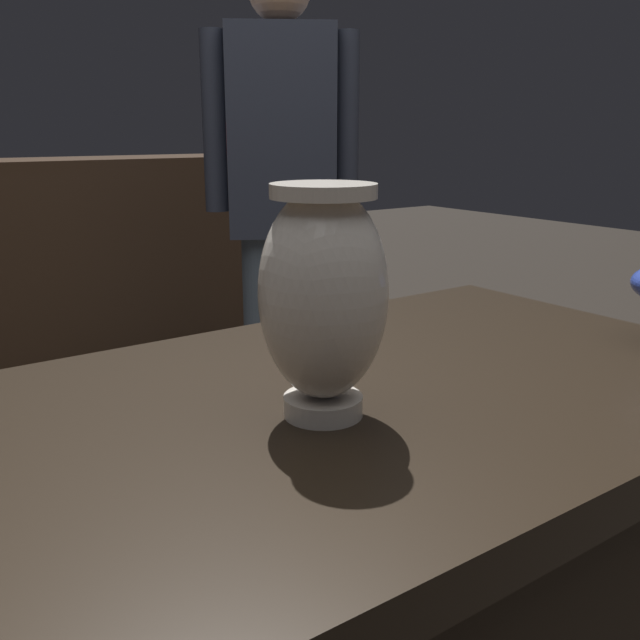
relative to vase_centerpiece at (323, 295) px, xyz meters
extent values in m
cube|color=black|center=(0.02, 0.04, -0.16)|extent=(1.20, 0.64, 0.05)
cylinder|color=silver|center=(0.00, 0.00, -0.12)|extent=(0.09, 0.09, 0.02)
ellipsoid|color=silver|center=(0.00, 0.00, 0.00)|extent=(0.14, 0.14, 0.22)
cylinder|color=silver|center=(0.00, 0.00, 0.11)|extent=(0.11, 0.11, 0.01)
cylinder|color=red|center=(1.06, 2.21, 0.06)|extent=(0.05, 0.05, 0.01)
ellipsoid|color=red|center=(1.06, 2.21, 0.13)|extent=(0.09, 0.09, 0.12)
cylinder|color=red|center=(1.06, 2.21, 0.19)|extent=(0.07, 0.07, 0.01)
cylinder|color=slate|center=(0.83, 1.24, -0.54)|extent=(0.11, 0.11, 0.78)
cylinder|color=slate|center=(0.70, 1.31, -0.54)|extent=(0.11, 0.11, 0.78)
cube|color=#333847|center=(0.76, 1.28, 0.15)|extent=(0.37, 0.32, 0.62)
cylinder|color=#333847|center=(0.94, 1.17, 0.18)|extent=(0.07, 0.07, 0.52)
cylinder|color=#333847|center=(0.59, 1.38, 0.18)|extent=(0.07, 0.07, 0.52)
camera|label=1|loc=(-0.41, -0.57, 0.17)|focal=39.49mm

